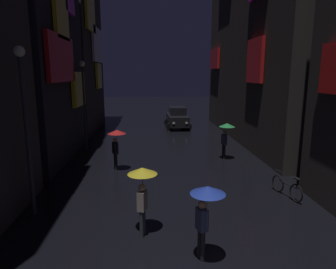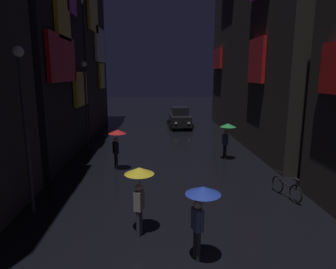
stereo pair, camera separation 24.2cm
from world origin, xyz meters
TOP-DOWN VIEW (x-y plane):
  - building_left_mid at (-7.47, 13.21)m, footprint 4.25×8.43m
  - building_left_far at (-7.47, 22.48)m, footprint 4.25×8.97m
  - pedestrian_midstreet_centre_blue at (0.51, 2.64)m, footprint 0.90×0.90m
  - pedestrian_midstreet_left_yellow at (-1.13, 4.15)m, footprint 0.90×0.90m
  - pedestrian_foreground_right_red at (-2.56, 10.52)m, footprint 0.90×0.90m
  - pedestrian_near_crossing_green at (3.49, 12.17)m, footprint 0.90×0.90m
  - bicycle_parked_at_storefront at (4.60, 6.64)m, footprint 0.49×1.78m
  - car_distant at (1.70, 22.66)m, footprint 2.32×4.18m
  - streetlamp_left_far at (-5.00, 14.96)m, footprint 0.36×0.36m
  - streetlamp_left_near at (-5.00, 5.74)m, footprint 0.36×0.36m

SIDE VIEW (x-z plane):
  - bicycle_parked_at_storefront at x=4.60m, z-range -0.09..0.87m
  - car_distant at x=1.70m, z-range -0.03..1.89m
  - pedestrian_midstreet_centre_blue at x=0.51m, z-range 0.61..2.73m
  - pedestrian_midstreet_left_yellow at x=-1.13m, z-range 0.61..2.73m
  - pedestrian_foreground_right_red at x=-2.56m, z-range 0.61..2.73m
  - pedestrian_near_crossing_green at x=3.49m, z-range 0.61..2.73m
  - streetlamp_left_far at x=-5.00m, z-range 0.70..6.36m
  - streetlamp_left_near at x=-5.00m, z-range 0.70..6.46m
  - building_left_mid at x=-7.47m, z-range 0.00..12.33m
  - building_left_far at x=-7.47m, z-range 0.01..16.61m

